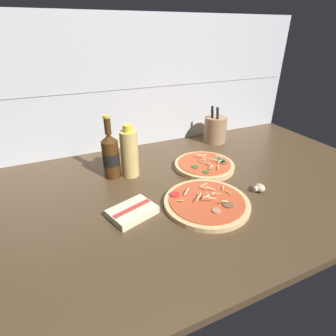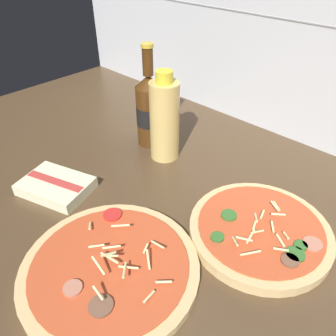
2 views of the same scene
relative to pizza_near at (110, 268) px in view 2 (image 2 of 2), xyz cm
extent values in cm
cube|color=#4C3823|center=(1.52, 12.12, -2.14)|extent=(160.00, 90.00, 2.50)
cube|color=silver|center=(1.52, 57.62, 26.61)|extent=(160.00, 1.00, 60.00)
cube|color=gray|center=(1.52, 57.07, 26.61)|extent=(156.80, 0.16, 0.30)
cylinder|color=tan|center=(0.01, 0.00, -0.14)|extent=(27.95, 27.95, 1.51)
cylinder|color=#C14C28|center=(0.01, 0.00, 0.77)|extent=(24.59, 24.59, 0.30)
cylinder|color=#B7755B|center=(-0.47, -6.30, 1.12)|extent=(2.81, 2.81, 0.40)
cylinder|color=red|center=(-8.10, 7.04, 1.12)|extent=(3.32, 3.32, 0.40)
cylinder|color=brown|center=(4.69, -5.21, 1.12)|extent=(3.48, 3.48, 0.40)
cylinder|color=beige|center=(-1.56, 1.79, 2.17)|extent=(2.04, 2.49, 0.42)
cylinder|color=beige|center=(0.00, 0.13, 3.29)|extent=(0.78, 2.49, 1.18)
cylinder|color=beige|center=(-0.11, 0.23, 2.19)|extent=(3.39, 1.04, 0.59)
cylinder|color=beige|center=(3.60, -4.66, 2.42)|extent=(2.38, 0.50, 1.10)
cylinder|color=beige|center=(0.11, 0.25, 2.88)|extent=(1.75, 2.11, 0.85)
cylinder|color=beige|center=(-4.38, 5.93, 1.84)|extent=(2.98, 2.21, 1.19)
cylinder|color=beige|center=(3.39, 0.26, 2.47)|extent=(2.36, 2.47, 0.88)
cylinder|color=beige|center=(8.51, 3.26, 1.53)|extent=(1.99, 1.92, 0.46)
cylinder|color=beige|center=(8.62, 0.18, 1.46)|extent=(0.69, 2.42, 0.62)
cylinder|color=beige|center=(0.35, -2.09, 2.98)|extent=(3.29, 0.66, 1.48)
cylinder|color=beige|center=(-3.41, 0.24, 2.27)|extent=(1.82, 2.18, 0.46)
cylinder|color=beige|center=(2.34, 5.49, 1.83)|extent=(1.10, 1.81, 0.59)
cylinder|color=beige|center=(-8.35, 2.39, 1.61)|extent=(1.92, 1.59, 0.83)
cylinder|color=beige|center=(3.14, 1.19, 1.96)|extent=(2.23, 2.53, 1.20)
cylinder|color=beige|center=(4.17, 4.31, 1.82)|extent=(2.78, 2.15, 1.31)
cylinder|color=beige|center=(3.11, 7.41, 1.77)|extent=(3.03, 0.52, 1.18)
cylinder|color=tan|center=(12.86, 22.74, 0.10)|extent=(24.46, 24.46, 1.99)
cylinder|color=#C14C28|center=(12.86, 22.74, 1.24)|extent=(21.53, 21.53, 0.30)
cylinder|color=#336628|center=(7.48, 20.99, 1.59)|extent=(2.83, 2.83, 0.40)
cylinder|color=#336628|center=(9.05, 15.43, 1.59)|extent=(2.27, 2.27, 0.40)
cylinder|color=#336628|center=(19.87, 23.23, 1.59)|extent=(2.18, 2.18, 0.40)
cylinder|color=brown|center=(19.98, 19.29, 1.59)|extent=(2.73, 2.73, 0.40)
cylinder|color=#B7755B|center=(21.08, 24.87, 1.59)|extent=(3.15, 3.15, 0.40)
cylinder|color=#336628|center=(20.05, 20.99, 1.59)|extent=(3.07, 3.07, 0.40)
cylinder|color=beige|center=(11.88, 22.40, 3.01)|extent=(1.84, 2.33, 1.00)
cylinder|color=beige|center=(17.28, 21.01, 2.64)|extent=(2.32, 1.52, 0.74)
cylinder|color=beige|center=(13.55, 20.27, 2.43)|extent=(1.23, 2.71, 1.04)
cylinder|color=beige|center=(12.55, 23.06, 3.73)|extent=(0.84, 1.95, 0.76)
cylinder|color=beige|center=(14.98, 15.98, 2.07)|extent=(2.23, 2.90, 0.56)
cylinder|color=beige|center=(11.90, 16.30, 2.10)|extent=(2.17, 1.93, 1.16)
cylinder|color=beige|center=(12.85, 27.06, 3.15)|extent=(2.20, 1.22, 0.84)
cylinder|color=beige|center=(15.02, 22.45, 2.96)|extent=(1.66, 1.75, 0.97)
cylinder|color=beige|center=(18.09, 19.76, 2.20)|extent=(2.27, 1.31, 0.67)
cylinder|color=beige|center=(14.38, 25.34, 3.36)|extent=(2.18, 1.62, 0.52)
cylinder|color=beige|center=(12.99, 27.47, 3.03)|extent=(2.37, 2.31, 0.94)
cylinder|color=beige|center=(12.70, 17.66, 2.16)|extent=(2.51, 1.70, 0.61)
cylinder|color=beige|center=(17.42, 22.53, 2.69)|extent=(1.68, 1.56, 0.83)
cylinder|color=beige|center=(12.40, 21.21, 2.48)|extent=(1.02, 2.08, 0.74)
cylinder|color=beige|center=(13.22, 18.74, 2.27)|extent=(0.84, 3.02, 0.94)
cylinder|color=#47280F|center=(-23.37, 31.34, 6.43)|extent=(6.31, 6.31, 14.65)
cone|color=#47280F|center=(-23.37, 31.34, 15.12)|extent=(6.31, 6.31, 2.73)
cylinder|color=#47280F|center=(-23.37, 31.34, 19.53)|extent=(2.40, 2.40, 6.08)
cylinder|color=gold|center=(-23.37, 31.34, 22.97)|extent=(2.76, 2.76, 0.80)
cylinder|color=black|center=(-23.37, 31.34, 6.72)|extent=(6.37, 6.37, 4.69)
cylinder|color=#D6B766|center=(-16.60, 29.45, 8.14)|extent=(6.63, 6.63, 18.07)
cylinder|color=yellow|center=(-16.60, 29.45, 18.41)|extent=(3.65, 3.65, 2.46)
cube|color=beige|center=(-23.69, 4.79, 0.31)|extent=(16.08, 13.55, 2.40)
cube|color=#B73833|center=(-23.69, 4.79, 1.59)|extent=(12.93, 5.75, 0.16)
camera|label=1|loc=(-40.26, -58.91, 49.69)|focal=28.00mm
camera|label=2|loc=(28.48, -16.90, 42.86)|focal=35.00mm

